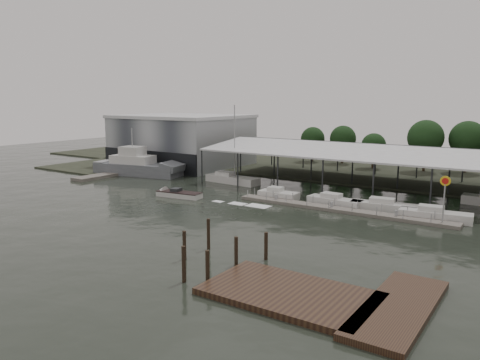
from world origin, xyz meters
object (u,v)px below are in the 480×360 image
Objects in this scene: speedboat_underway at (176,194)px; grey_trawler at (138,166)px; shell_fuel_sign at (445,191)px; white_sailboat at (232,179)px.

grey_trawler is at bearing -37.00° from speedboat_underway.
speedboat_underway is at bearing -171.93° from shell_fuel_sign.
shell_fuel_sign is 0.30× the size of speedboat_underway.
white_sailboat is 0.71× the size of speedboat_underway.
white_sailboat reaches higher than speedboat_underway.
white_sailboat is (18.94, 2.78, -0.93)m from grey_trawler.
shell_fuel_sign reaches higher than speedboat_underway.
grey_trawler is at bearing 173.80° from shell_fuel_sign.
shell_fuel_sign is at bearing -179.12° from speedboat_underway.
white_sailboat is at bearing -3.87° from grey_trawler.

